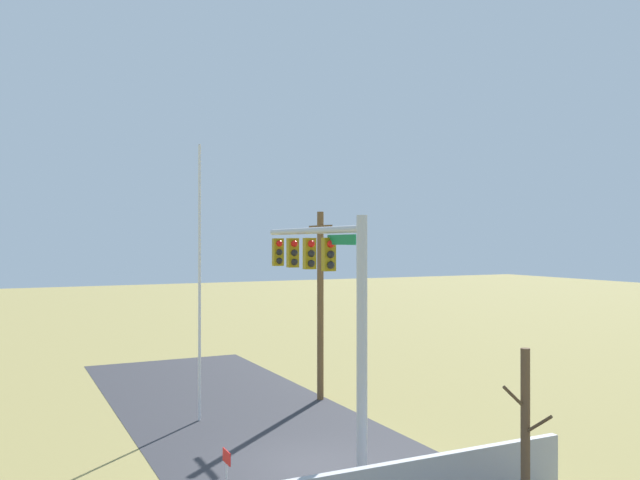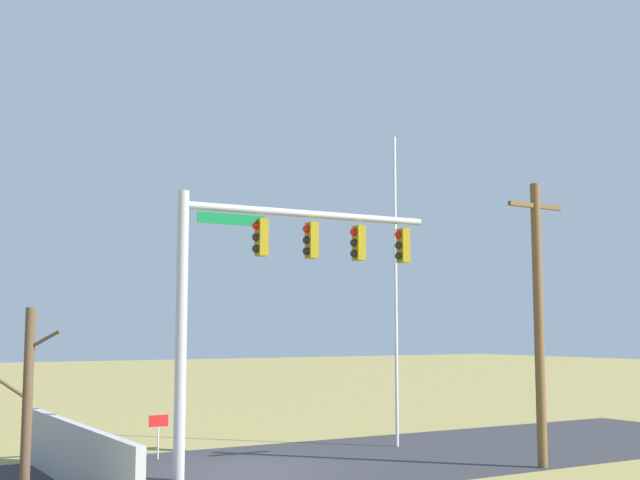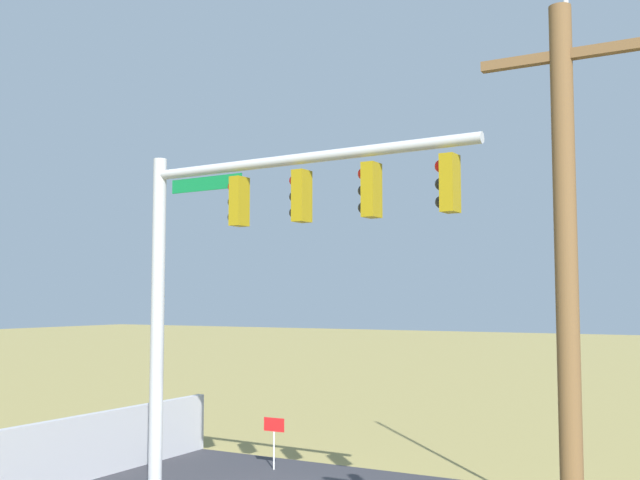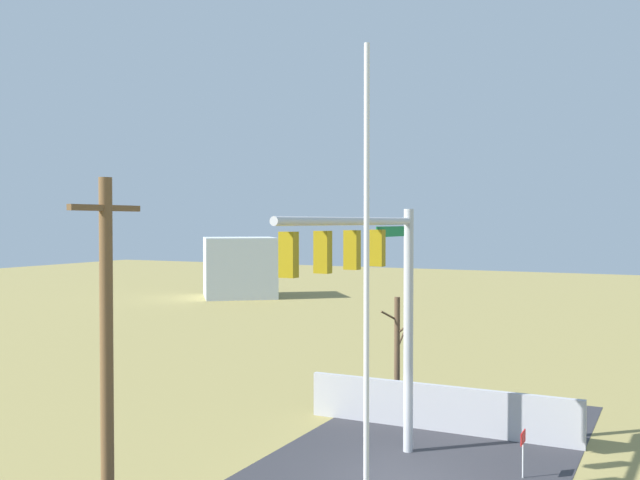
# 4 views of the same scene
# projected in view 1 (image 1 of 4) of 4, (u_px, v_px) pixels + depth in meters

# --- Properties ---
(ground_plane) EXTENTS (160.00, 160.00, 0.00)m
(ground_plane) POSITION_uv_depth(u_px,v_px,m) (306.00, 464.00, 18.47)
(ground_plane) COLOR olive
(road_surface) EXTENTS (28.00, 8.00, 0.01)m
(road_surface) POSITION_uv_depth(u_px,v_px,m) (257.00, 428.00, 22.06)
(road_surface) COLOR #2D2D33
(road_surface) RESTS_ON ground_plane
(signal_mast) EXTENTS (7.18, 0.67, 7.00)m
(signal_mast) POSITION_uv_depth(u_px,v_px,m) (326.00, 284.00, 18.83)
(signal_mast) COLOR #B2B5BA
(signal_mast) RESTS_ON ground_plane
(flagpole) EXTENTS (0.10, 0.10, 9.74)m
(flagpole) POSITION_uv_depth(u_px,v_px,m) (200.00, 282.00, 22.98)
(flagpole) COLOR silver
(flagpole) RESTS_ON ground_plane
(utility_pole) EXTENTS (1.90, 0.26, 7.50)m
(utility_pole) POSITION_uv_depth(u_px,v_px,m) (320.00, 302.00, 26.04)
(utility_pole) COLOR brown
(utility_pole) RESTS_ON ground_plane
(bare_tree) EXTENTS (1.27, 1.02, 4.02)m
(bare_tree) POSITION_uv_depth(u_px,v_px,m) (525.00, 439.00, 14.01)
(bare_tree) COLOR brown
(bare_tree) RESTS_ON ground_plane
(open_sign) EXTENTS (0.56, 0.04, 1.22)m
(open_sign) POSITION_uv_depth(u_px,v_px,m) (227.00, 463.00, 15.89)
(open_sign) COLOR silver
(open_sign) RESTS_ON ground_plane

